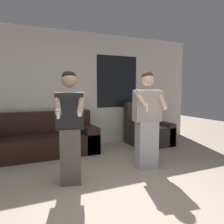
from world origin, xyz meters
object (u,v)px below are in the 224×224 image
at_px(person_left, 70,127).
at_px(person_right, 147,120).
at_px(couch, 43,140).
at_px(armchair, 148,131).

xyz_separation_m(person_left, person_right, (1.34, 0.09, 0.00)).
distance_m(couch, armchair, 2.48).
relative_size(couch, person_right, 1.31).
xyz_separation_m(couch, person_left, (0.18, -1.64, 0.53)).
distance_m(couch, person_left, 1.73).
distance_m(armchair, person_right, 1.78).
relative_size(armchair, person_left, 0.65).
distance_m(armchair, person_left, 2.78).
bearing_deg(person_right, armchair, 56.01).
height_order(armchair, person_right, person_right).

